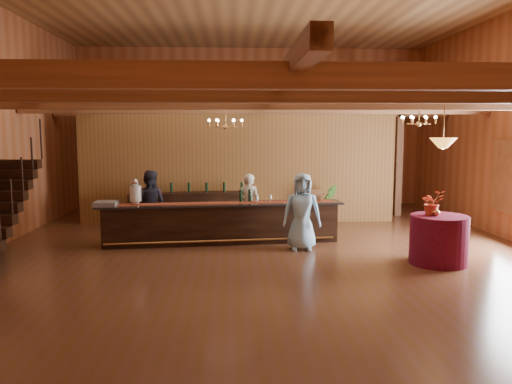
{
  "coord_description": "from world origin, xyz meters",
  "views": [
    {
      "loc": [
        -0.68,
        -10.76,
        2.63
      ],
      "look_at": [
        -0.14,
        0.42,
        1.26
      ],
      "focal_mm": 35.0,
      "sensor_mm": 36.0,
      "label": 1
    }
  ],
  "objects_px": {
    "tasting_bar": "(222,223)",
    "chandelier_left": "(226,123)",
    "beverage_dispenser": "(135,192)",
    "guest": "(302,212)",
    "raffle_drum": "(315,194)",
    "floor_plant": "(327,205)",
    "pendant_lamp": "(443,143)",
    "bartender": "(249,205)",
    "staff_second": "(150,204)",
    "chandelier_right": "(419,120)",
    "round_table": "(439,240)",
    "backbar_shelf": "(189,209)"
  },
  "relations": [
    {
      "from": "tasting_bar",
      "to": "chandelier_left",
      "type": "bearing_deg",
      "value": 58.1
    },
    {
      "from": "beverage_dispenser",
      "to": "guest",
      "type": "relative_size",
      "value": 0.35
    },
    {
      "from": "raffle_drum",
      "to": "floor_plant",
      "type": "distance_m",
      "value": 2.09
    },
    {
      "from": "raffle_drum",
      "to": "pendant_lamp",
      "type": "relative_size",
      "value": 0.38
    },
    {
      "from": "pendant_lamp",
      "to": "bartender",
      "type": "relative_size",
      "value": 0.57
    },
    {
      "from": "beverage_dispenser",
      "to": "bartender",
      "type": "bearing_deg",
      "value": 20.72
    },
    {
      "from": "chandelier_left",
      "to": "pendant_lamp",
      "type": "relative_size",
      "value": 0.89
    },
    {
      "from": "staff_second",
      "to": "chandelier_right",
      "type": "bearing_deg",
      "value": 179.53
    },
    {
      "from": "beverage_dispenser",
      "to": "staff_second",
      "type": "distance_m",
      "value": 0.96
    },
    {
      "from": "raffle_drum",
      "to": "chandelier_left",
      "type": "height_order",
      "value": "chandelier_left"
    },
    {
      "from": "bartender",
      "to": "beverage_dispenser",
      "type": "bearing_deg",
      "value": 41.48
    },
    {
      "from": "round_table",
      "to": "tasting_bar",
      "type": "bearing_deg",
      "value": 154.66
    },
    {
      "from": "pendant_lamp",
      "to": "staff_second",
      "type": "relative_size",
      "value": 0.54
    },
    {
      "from": "beverage_dispenser",
      "to": "guest",
      "type": "distance_m",
      "value": 3.82
    },
    {
      "from": "beverage_dispenser",
      "to": "chandelier_right",
      "type": "relative_size",
      "value": 0.75
    },
    {
      "from": "beverage_dispenser",
      "to": "chandelier_right",
      "type": "xyz_separation_m",
      "value": [
        6.42,
        -0.29,
        1.64
      ]
    },
    {
      "from": "chandelier_left",
      "to": "chandelier_right",
      "type": "bearing_deg",
      "value": -8.11
    },
    {
      "from": "tasting_bar",
      "to": "pendant_lamp",
      "type": "bearing_deg",
      "value": -30.73
    },
    {
      "from": "raffle_drum",
      "to": "staff_second",
      "type": "height_order",
      "value": "staff_second"
    },
    {
      "from": "raffle_drum",
      "to": "tasting_bar",
      "type": "bearing_deg",
      "value": -175.74
    },
    {
      "from": "beverage_dispenser",
      "to": "bartender",
      "type": "relative_size",
      "value": 0.38
    },
    {
      "from": "beverage_dispenser",
      "to": "bartender",
      "type": "height_order",
      "value": "bartender"
    },
    {
      "from": "chandelier_left",
      "to": "round_table",
      "type": "bearing_deg",
      "value": -27.92
    },
    {
      "from": "tasting_bar",
      "to": "chandelier_right",
      "type": "height_order",
      "value": "chandelier_right"
    },
    {
      "from": "guest",
      "to": "floor_plant",
      "type": "distance_m",
      "value": 3.03
    },
    {
      "from": "round_table",
      "to": "pendant_lamp",
      "type": "height_order",
      "value": "pendant_lamp"
    },
    {
      "from": "beverage_dispenser",
      "to": "guest",
      "type": "xyz_separation_m",
      "value": [
        3.75,
        -0.6,
        -0.38
      ]
    },
    {
      "from": "tasting_bar",
      "to": "backbar_shelf",
      "type": "bearing_deg",
      "value": 107.77
    },
    {
      "from": "tasting_bar",
      "to": "floor_plant",
      "type": "xyz_separation_m",
      "value": [
        2.87,
        2.08,
        0.1
      ]
    },
    {
      "from": "guest",
      "to": "round_table",
      "type": "bearing_deg",
      "value": -22.74
    },
    {
      "from": "backbar_shelf",
      "to": "pendant_lamp",
      "type": "height_order",
      "value": "pendant_lamp"
    },
    {
      "from": "guest",
      "to": "bartender",
      "type": "bearing_deg",
      "value": 129.22
    },
    {
      "from": "tasting_bar",
      "to": "pendant_lamp",
      "type": "distance_m",
      "value": 5.17
    },
    {
      "from": "round_table",
      "to": "guest",
      "type": "relative_size",
      "value": 0.65
    },
    {
      "from": "pendant_lamp",
      "to": "guest",
      "type": "height_order",
      "value": "pendant_lamp"
    },
    {
      "from": "pendant_lamp",
      "to": "floor_plant",
      "type": "distance_m",
      "value": 4.74
    },
    {
      "from": "backbar_shelf",
      "to": "chandelier_right",
      "type": "height_order",
      "value": "chandelier_right"
    },
    {
      "from": "staff_second",
      "to": "floor_plant",
      "type": "distance_m",
      "value": 4.87
    },
    {
      "from": "beverage_dispenser",
      "to": "raffle_drum",
      "type": "distance_m",
      "value": 4.21
    },
    {
      "from": "round_table",
      "to": "bartender",
      "type": "height_order",
      "value": "bartender"
    },
    {
      "from": "chandelier_right",
      "to": "pendant_lamp",
      "type": "distance_m",
      "value": 1.7
    },
    {
      "from": "bartender",
      "to": "floor_plant",
      "type": "bearing_deg",
      "value": -130.35
    },
    {
      "from": "tasting_bar",
      "to": "floor_plant",
      "type": "height_order",
      "value": "floor_plant"
    },
    {
      "from": "beverage_dispenser",
      "to": "chandelier_left",
      "type": "height_order",
      "value": "chandelier_left"
    },
    {
      "from": "bartender",
      "to": "tasting_bar",
      "type": "bearing_deg",
      "value": 72.87
    },
    {
      "from": "raffle_drum",
      "to": "guest",
      "type": "xyz_separation_m",
      "value": [
        -0.45,
        -0.91,
        -0.27
      ]
    },
    {
      "from": "chandelier_right",
      "to": "guest",
      "type": "bearing_deg",
      "value": -173.26
    },
    {
      "from": "backbar_shelf",
      "to": "floor_plant",
      "type": "bearing_deg",
      "value": -12.07
    },
    {
      "from": "bartender",
      "to": "staff_second",
      "type": "relative_size",
      "value": 0.94
    },
    {
      "from": "beverage_dispenser",
      "to": "pendant_lamp",
      "type": "xyz_separation_m",
      "value": [
        6.31,
        -1.91,
        1.16
      ]
    }
  ]
}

